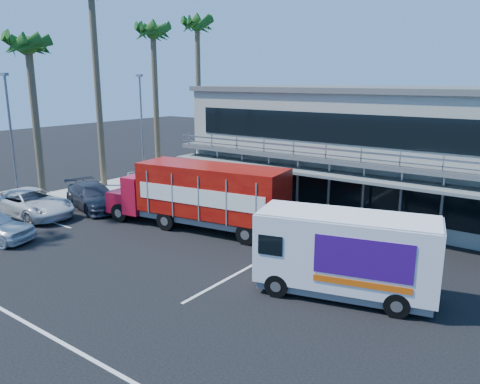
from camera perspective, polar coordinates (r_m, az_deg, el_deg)
The scene contains 14 objects.
ground at distance 19.70m, azimuth -7.36°, elevation -9.65°, with size 120.00×120.00×0.00m, color black.
building at distance 29.80m, azimuth 17.25°, elevation 5.11°, with size 22.40×12.00×7.30m.
curb_strip at distance 34.40m, azimuth -18.62°, elevation 0.01°, with size 3.00×32.00×0.16m, color #A5A399.
palm_c at distance 31.88m, azimuth -24.34°, elevation 15.09°, with size 2.80×2.80×10.75m.
palm_d at distance 35.23m, azimuth -17.66°, elevation 21.27°, with size 2.80×2.80×14.75m.
palm_e at distance 37.82m, azimuth -10.53°, elevation 17.68°, with size 2.80×2.80×12.25m.
palm_f at distance 42.12m, azimuth -5.23°, elevation 18.63°, with size 2.80×2.80×13.25m.
light_pole_near at distance 30.44m, azimuth -26.09°, elevation 6.12°, with size 0.50×0.25×8.09m.
light_pole_far at distance 36.14m, azimuth -11.89°, elevation 8.17°, with size 0.50×0.25×8.09m.
red_truck at distance 24.54m, azimuth -4.89°, elevation -0.22°, with size 10.51×3.89×3.46m.
white_van at distance 17.35m, azimuth 12.72°, elevation -7.33°, with size 6.69×3.75×3.10m.
parked_car_c at distance 29.51m, azimuth -24.14°, elevation -1.23°, with size 2.63×5.70×1.58m, color silver.
parked_car_d at distance 29.94m, azimuth -17.43°, elevation -0.50°, with size 2.15×5.29×1.54m, color #2B2F3A.
parked_car_e at distance 34.99m, azimuth -10.57°, elevation 1.73°, with size 1.61×4.01×1.37m, color gray.
Camera 1 is at (12.66, -12.95, 7.74)m, focal length 35.00 mm.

